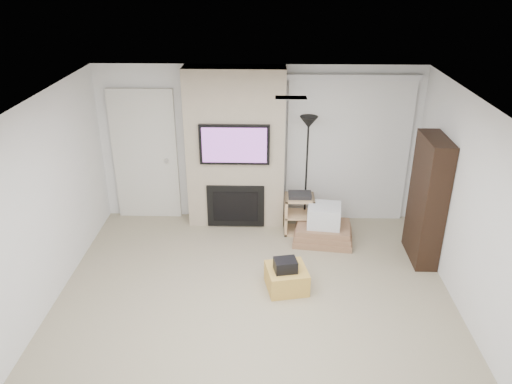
{
  "coord_description": "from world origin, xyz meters",
  "views": [
    {
      "loc": [
        0.15,
        -4.67,
        3.89
      ],
      "look_at": [
        0.0,
        1.2,
        1.15
      ],
      "focal_mm": 35.0,
      "sensor_mm": 36.0,
      "label": 1
    }
  ],
  "objects_px": {
    "av_stand": "(299,212)",
    "box_stack": "(323,227)",
    "floor_lamp": "(308,142)",
    "bookshelf": "(427,200)",
    "ottoman": "(287,278)"
  },
  "relations": [
    {
      "from": "bookshelf",
      "to": "box_stack",
      "type": "bearing_deg",
      "value": 162.53
    },
    {
      "from": "av_stand",
      "to": "box_stack",
      "type": "distance_m",
      "value": 0.46
    },
    {
      "from": "ottoman",
      "to": "bookshelf",
      "type": "height_order",
      "value": "bookshelf"
    },
    {
      "from": "box_stack",
      "to": "bookshelf",
      "type": "distance_m",
      "value": 1.56
    },
    {
      "from": "box_stack",
      "to": "floor_lamp",
      "type": "bearing_deg",
      "value": 121.91
    },
    {
      "from": "ottoman",
      "to": "box_stack",
      "type": "relative_size",
      "value": 0.53
    },
    {
      "from": "ottoman",
      "to": "bookshelf",
      "type": "xyz_separation_m",
      "value": [
        1.93,
        0.82,
        0.75
      ]
    },
    {
      "from": "floor_lamp",
      "to": "box_stack",
      "type": "height_order",
      "value": "floor_lamp"
    },
    {
      "from": "av_stand",
      "to": "ottoman",
      "type": "bearing_deg",
      "value": -98.8
    },
    {
      "from": "floor_lamp",
      "to": "bookshelf",
      "type": "height_order",
      "value": "floor_lamp"
    },
    {
      "from": "ottoman",
      "to": "floor_lamp",
      "type": "height_order",
      "value": "floor_lamp"
    },
    {
      "from": "floor_lamp",
      "to": "av_stand",
      "type": "height_order",
      "value": "floor_lamp"
    },
    {
      "from": "floor_lamp",
      "to": "box_stack",
      "type": "relative_size",
      "value": 1.92
    },
    {
      "from": "floor_lamp",
      "to": "bookshelf",
      "type": "distance_m",
      "value": 1.89
    },
    {
      "from": "ottoman",
      "to": "floor_lamp",
      "type": "bearing_deg",
      "value": 78.73
    }
  ]
}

